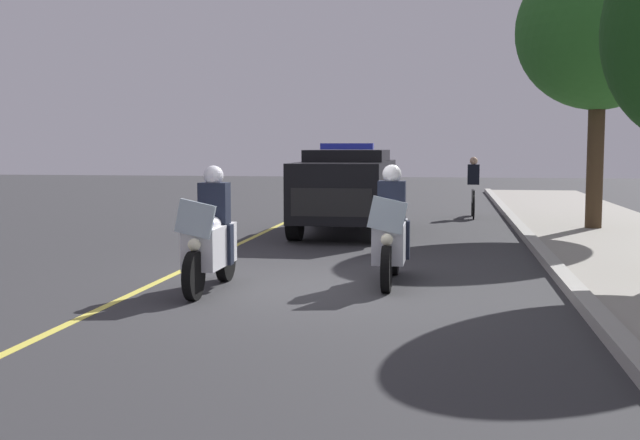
{
  "coord_description": "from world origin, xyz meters",
  "views": [
    {
      "loc": [
        10.96,
        1.86,
        1.99
      ],
      "look_at": [
        -0.53,
        0.0,
        0.9
      ],
      "focal_mm": 44.45,
      "sensor_mm": 36.0,
      "label": 1
    }
  ],
  "objects_px": {
    "police_motorcycle_lead_right": "(391,235)",
    "tree_far_back": "(599,31)",
    "police_suv": "(347,187)",
    "cyclist_background": "(473,187)",
    "police_motorcycle_lead_left": "(211,240)"
  },
  "relations": [
    {
      "from": "police_motorcycle_lead_right",
      "to": "tree_far_back",
      "type": "height_order",
      "value": "tree_far_back"
    },
    {
      "from": "police_motorcycle_lead_right",
      "to": "police_suv",
      "type": "distance_m",
      "value": 6.62
    },
    {
      "from": "police_motorcycle_lead_right",
      "to": "tree_far_back",
      "type": "distance_m",
      "value": 9.51
    },
    {
      "from": "police_motorcycle_lead_right",
      "to": "cyclist_background",
      "type": "xyz_separation_m",
      "value": [
        -10.94,
        1.51,
        0.14
      ]
    },
    {
      "from": "police_motorcycle_lead_right",
      "to": "police_motorcycle_lead_left",
      "type": "bearing_deg",
      "value": -68.46
    },
    {
      "from": "police_suv",
      "to": "police_motorcycle_lead_left",
      "type": "bearing_deg",
      "value": -7.29
    },
    {
      "from": "police_motorcycle_lead_left",
      "to": "police_motorcycle_lead_right",
      "type": "distance_m",
      "value": 2.6
    },
    {
      "from": "police_motorcycle_lead_right",
      "to": "cyclist_background",
      "type": "height_order",
      "value": "police_motorcycle_lead_right"
    },
    {
      "from": "police_motorcycle_lead_right",
      "to": "tree_far_back",
      "type": "bearing_deg",
      "value": 151.4
    },
    {
      "from": "police_motorcycle_lead_right",
      "to": "police_suv",
      "type": "bearing_deg",
      "value": -167.18
    },
    {
      "from": "police_motorcycle_lead_right",
      "to": "cyclist_background",
      "type": "distance_m",
      "value": 11.04
    },
    {
      "from": "cyclist_background",
      "to": "tree_far_back",
      "type": "xyz_separation_m",
      "value": [
        3.32,
        2.64,
        3.74
      ]
    },
    {
      "from": "police_motorcycle_lead_left",
      "to": "cyclist_background",
      "type": "relative_size",
      "value": 1.22
    },
    {
      "from": "police_motorcycle_lead_left",
      "to": "police_motorcycle_lead_right",
      "type": "bearing_deg",
      "value": 111.54
    },
    {
      "from": "cyclist_background",
      "to": "police_motorcycle_lead_left",
      "type": "bearing_deg",
      "value": -18.26
    }
  ]
}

